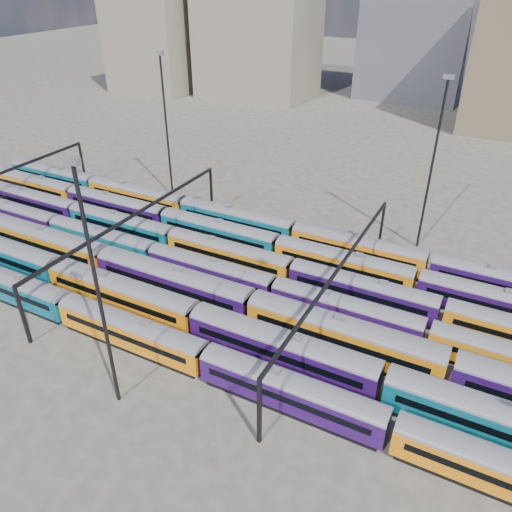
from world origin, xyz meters
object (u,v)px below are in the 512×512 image
at_px(mast_2, 97,285).
at_px(rake_0, 291,389).
at_px(rake_2, 252,304).
at_px(rake_1, 195,316).

bearing_deg(mast_2, rake_0, 23.81).
height_order(rake_2, mast_2, mast_2).
xyz_separation_m(rake_1, mast_2, (-1.51, -12.00, 11.12)).
xyz_separation_m(rake_1, rake_2, (4.71, 5.00, 0.11)).
relative_size(rake_2, mast_2, 5.34).
relative_size(rake_0, rake_2, 1.01).
xyz_separation_m(rake_0, mast_2, (-15.87, -7.00, 11.43)).
bearing_deg(rake_0, mast_2, -156.19).
distance_m(rake_0, mast_2, 20.77).
xyz_separation_m(rake_0, rake_1, (-14.36, 5.00, 0.31)).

